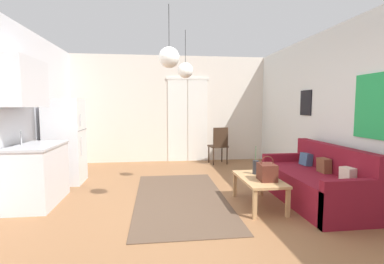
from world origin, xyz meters
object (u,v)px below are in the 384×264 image
Objects in this scene: handbag at (267,172)px; pendant_lamp_near at (169,57)px; refrigerator at (65,141)px; pendant_lamp_far at (185,70)px; couch at (317,184)px; accent_chair at (219,144)px; bamboo_vase at (255,167)px; coffee_table at (259,181)px.

handbag is 0.43× the size of pendant_lamp_near.
pendant_lamp_near is at bearing -44.32° from refrigerator.
refrigerator is 2.61m from pendant_lamp_far.
couch is 4.41m from refrigerator.
couch is at bearing 4.84° from pendant_lamp_near.
refrigerator is at bearing 13.59° from accent_chair.
bamboo_vase is 0.47× the size of accent_chair.
pendant_lamp_far reaches higher than coffee_table.
bamboo_vase is (-0.88, 0.20, 0.24)m from couch.
accent_chair is at bearing 66.58° from pendant_lamp_near.
couch is 0.91m from coffee_table.
pendant_lamp_near reaches higher than refrigerator.
pendant_lamp_near is at bearing -105.47° from pendant_lamp_far.
couch is at bearing -28.51° from pendant_lamp_far.
refrigerator is 2.90m from pendant_lamp_near.
accent_chair is (0.08, 2.99, 0.15)m from coffee_table.
pendant_lamp_far is at bearing 74.53° from pendant_lamp_near.
accent_chair is (-0.83, 2.97, 0.22)m from couch.
bamboo_vase is at bearing -39.46° from pendant_lamp_far.
handbag is (0.06, -0.15, 0.17)m from coffee_table.
pendant_lamp_far is at bearing 151.49° from couch.
couch is at bearing -21.91° from refrigerator.
accent_chair is at bearing 88.52° from coffee_table.
handbag is at bearing -85.32° from bamboo_vase.
pendant_lamp_near is (1.86, -1.82, 1.27)m from refrigerator.
pendant_lamp_near and pendant_lamp_far have the same top height.
handbag is (0.03, -0.37, 0.01)m from bamboo_vase.
coffee_table is 2.35× the size of bamboo_vase.
bamboo_vase is (0.03, 0.22, 0.16)m from coffee_table.
couch is 4.46× the size of bamboo_vase.
pendant_lamp_near is (-1.37, -3.16, 1.56)m from accent_chair.
refrigerator is at bearing 135.68° from pendant_lamp_near.
handbag is 3.14m from accent_chair.
pendant_lamp_near is at bearing -179.34° from handbag.
pendant_lamp_far reaches higher than accent_chair.
bamboo_vase is 1.99m from pendant_lamp_far.
pendant_lamp_far is (2.20, -0.62, 1.26)m from refrigerator.
refrigerator is (-3.15, 1.65, 0.43)m from coffee_table.
couch reaches higher than bamboo_vase.
bamboo_vase is at bearing 83.11° from coffee_table.
pendant_lamp_near reaches higher than coffee_table.
bamboo_vase is 2.07m from pendant_lamp_near.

